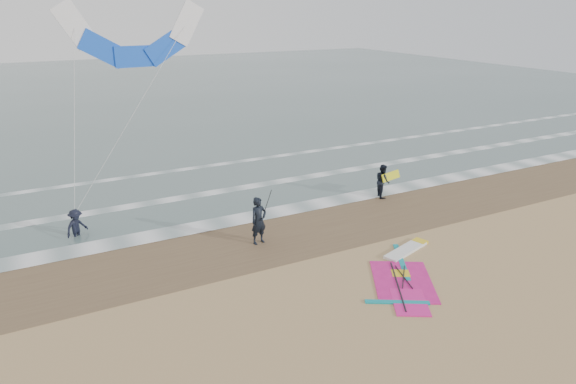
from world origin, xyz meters
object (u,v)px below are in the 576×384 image
windsurf_rig (405,272)px  person_wading (75,219)px  surf_kite (134,40)px  person_standing (259,221)px  person_walking (383,181)px

windsurf_rig → person_wading: bearing=139.1°
surf_kite → person_standing: bearing=-67.9°
person_standing → person_walking: size_ratio=1.16×
person_walking → windsurf_rig: bearing=166.0°
person_standing → person_walking: 7.81m
windsurf_rig → person_wading: (-9.89, 8.58, 0.74)m
windsurf_rig → person_standing: size_ratio=2.50×
person_wading → surf_kite: 8.09m
surf_kite → person_walking: bearing=-24.7°
person_wading → person_walking: bearing=-42.3°
windsurf_rig → person_walking: bearing=58.8°
person_standing → surf_kite: (-2.74, 6.73, 6.51)m
person_standing → surf_kite: 9.75m
windsurf_rig → person_standing: 5.90m
person_wading → surf_kite: size_ratio=0.19×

